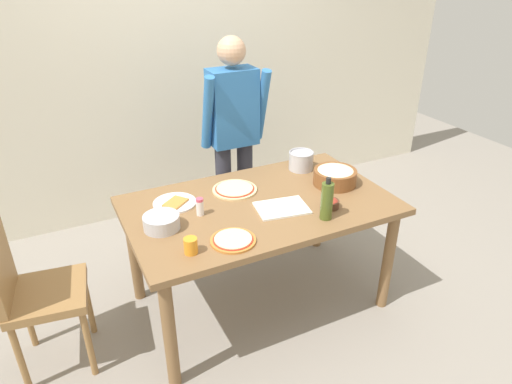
# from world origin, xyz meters

# --- Properties ---
(ground) EXTENTS (8.00, 8.00, 0.00)m
(ground) POSITION_xyz_m (0.00, 0.00, 0.00)
(ground) COLOR gray
(wall_back) EXTENTS (5.60, 0.10, 2.60)m
(wall_back) POSITION_xyz_m (0.00, 1.60, 1.30)
(wall_back) COLOR silver
(wall_back) RESTS_ON ground
(dining_table) EXTENTS (1.60, 0.96, 0.76)m
(dining_table) POSITION_xyz_m (0.00, 0.00, 0.67)
(dining_table) COLOR brown
(dining_table) RESTS_ON ground
(person_cook) EXTENTS (0.49, 0.25, 1.62)m
(person_cook) POSITION_xyz_m (0.16, 0.76, 0.94)
(person_cook) COLOR #2D2D38
(person_cook) RESTS_ON ground
(chair_wooden_left) EXTENTS (0.45, 0.45, 0.95)m
(chair_wooden_left) POSITION_xyz_m (-1.32, 0.06, 0.54)
(chair_wooden_left) COLOR olive
(chair_wooden_left) RESTS_ON ground
(pizza_raw_on_board) EXTENTS (0.28, 0.28, 0.02)m
(pizza_raw_on_board) POSITION_xyz_m (-0.07, 0.21, 0.77)
(pizza_raw_on_board) COLOR beige
(pizza_raw_on_board) RESTS_ON dining_table
(pizza_cooked_on_tray) EXTENTS (0.24, 0.24, 0.02)m
(pizza_cooked_on_tray) POSITION_xyz_m (-0.31, -0.31, 0.77)
(pizza_cooked_on_tray) COLOR #C67A33
(pizza_cooked_on_tray) RESTS_ON dining_table
(plate_with_slice) EXTENTS (0.26, 0.26, 0.02)m
(plate_with_slice) POSITION_xyz_m (-0.47, 0.21, 0.77)
(plate_with_slice) COLOR white
(plate_with_slice) RESTS_ON dining_table
(popcorn_bowl) EXTENTS (0.28, 0.28, 0.11)m
(popcorn_bowl) POSITION_xyz_m (0.55, 0.01, 0.82)
(popcorn_bowl) COLOR brown
(popcorn_bowl) RESTS_ON dining_table
(mixing_bowl_steel) EXTENTS (0.20, 0.20, 0.08)m
(mixing_bowl_steel) POSITION_xyz_m (-0.61, -0.02, 0.80)
(mixing_bowl_steel) COLOR #B7B7BC
(mixing_bowl_steel) RESTS_ON dining_table
(small_sauce_bowl) EXTENTS (0.11, 0.11, 0.06)m
(small_sauce_bowl) POSITION_xyz_m (0.35, -0.23, 0.79)
(small_sauce_bowl) COLOR #4C2D1E
(small_sauce_bowl) RESTS_ON dining_table
(olive_oil_bottle) EXTENTS (0.07, 0.07, 0.26)m
(olive_oil_bottle) POSITION_xyz_m (0.26, -0.33, 0.87)
(olive_oil_bottle) COLOR #47561E
(olive_oil_bottle) RESTS_ON dining_table
(steel_pot) EXTENTS (0.17, 0.17, 0.13)m
(steel_pot) POSITION_xyz_m (0.48, 0.31, 0.83)
(steel_pot) COLOR #B7B7BC
(steel_pot) RESTS_ON dining_table
(cup_orange) EXTENTS (0.07, 0.07, 0.08)m
(cup_orange) POSITION_xyz_m (-0.55, -0.32, 0.80)
(cup_orange) COLOR orange
(cup_orange) RESTS_ON dining_table
(salt_shaker) EXTENTS (0.04, 0.04, 0.11)m
(salt_shaker) POSITION_xyz_m (-0.37, 0.02, 0.81)
(salt_shaker) COLOR white
(salt_shaker) RESTS_ON dining_table
(cutting_board_white) EXTENTS (0.33, 0.27, 0.01)m
(cutting_board_white) POSITION_xyz_m (0.08, -0.12, 0.77)
(cutting_board_white) COLOR white
(cutting_board_white) RESTS_ON dining_table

